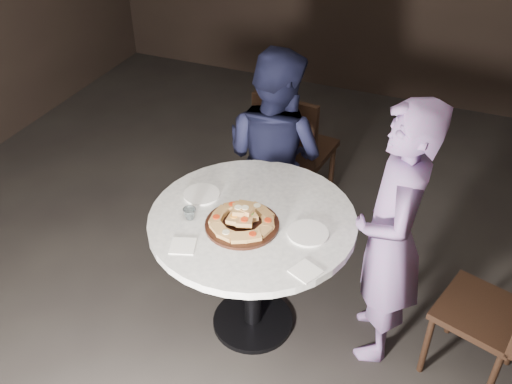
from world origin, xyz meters
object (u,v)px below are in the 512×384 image
serving_board (242,225)px  chair_far (292,147)px  diner_navy (274,156)px  diner_teal (391,238)px  focaccia_pile (242,219)px  water_glass (190,214)px  table (253,239)px  chair_right (503,311)px

serving_board → chair_far: size_ratio=0.38×
diner_navy → diner_teal: (0.87, -0.59, 0.05)m
focaccia_pile → water_glass: (-0.28, -0.05, -0.01)m
table → diner_navy: (-0.16, 0.75, 0.06)m
table → chair_far: (-0.17, 1.14, -0.09)m
focaccia_pile → water_glass: focaccia_pile is taller
serving_board → diner_navy: bearing=99.3°
focaccia_pile → diner_navy: diner_navy is taller
table → focaccia_pile: focaccia_pile is taller
table → focaccia_pile: bearing=-103.7°
serving_board → focaccia_pile: 0.04m
diner_teal → water_glass: bearing=-87.5°
water_glass → diner_navy: (0.14, 0.89, -0.13)m
table → chair_far: bearing=98.5°
water_glass → diner_navy: bearing=80.8°
serving_board → diner_teal: diner_teal is taller
diner_navy → diner_teal: diner_teal is taller
chair_far → chair_right: chair_far is taller
focaccia_pile → diner_navy: bearing=99.3°
table → chair_far: chair_far is taller
focaccia_pile → diner_teal: bearing=18.7°
focaccia_pile → diner_teal: 0.78m
table → focaccia_pile: (-0.02, -0.09, 0.20)m
chair_far → diner_navy: 0.42m
serving_board → chair_right: bearing=9.3°
table → chair_right: size_ratio=1.41×
focaccia_pile → water_glass: bearing=-169.7°
focaccia_pile → chair_far: 1.27m
water_glass → diner_teal: (1.02, 0.30, -0.08)m
chair_far → water_glass: bearing=90.5°
diner_navy → focaccia_pile: bearing=115.0°
chair_far → diner_teal: (0.89, -0.98, 0.20)m
serving_board → water_glass: water_glass is taller
serving_board → diner_navy: diner_navy is taller
table → serving_board: size_ratio=3.31×
serving_board → chair_far: chair_far is taller
chair_far → diner_teal: diner_teal is taller
water_glass → serving_board: bearing=9.8°
chair_right → table: bearing=-67.1°
chair_right → serving_board: bearing=-63.4°
chair_far → chair_right: size_ratio=1.13×
diner_navy → diner_teal: 1.05m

